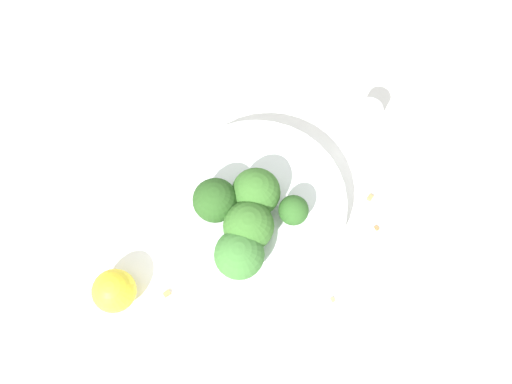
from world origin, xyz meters
TOP-DOWN VIEW (x-y plane):
  - ground_plane at (0.00, 0.00)m, footprint 3.00×3.00m
  - bowl at (0.00, 0.00)m, footprint 0.21×0.21m
  - broccoli_floret_0 at (0.04, 0.02)m, footprint 0.03×0.03m
  - broccoli_floret_1 at (0.00, 0.00)m, footprint 0.05×0.05m
  - broccoli_floret_2 at (0.02, -0.03)m, footprint 0.06×0.06m
  - broccoli_floret_3 at (-0.02, -0.04)m, footprint 0.05×0.05m
  - broccoli_floret_4 at (0.04, -0.06)m, footprint 0.05×0.05m
  - pepper_shaker at (0.02, 0.17)m, footprint 0.03×0.03m
  - lemon_wedge at (-0.04, -0.18)m, footprint 0.05×0.05m
  - almond_crumb_0 at (0.12, 0.09)m, footprint 0.01×0.01m
  - almond_crumb_1 at (-0.00, -0.14)m, footprint 0.01×0.01m
  - almond_crumb_2 at (0.09, 0.11)m, footprint 0.01×0.01m
  - almond_crumb_3 at (0.14, -0.01)m, footprint 0.01×0.01m

SIDE VIEW (x-z plane):
  - ground_plane at x=0.00m, z-range 0.00..0.00m
  - almond_crumb_3 at x=0.14m, z-range 0.00..0.01m
  - almond_crumb_0 at x=0.12m, z-range 0.00..0.01m
  - almond_crumb_2 at x=0.09m, z-range 0.00..0.01m
  - almond_crumb_1 at x=0.00m, z-range 0.00..0.01m
  - bowl at x=0.00m, z-range 0.00..0.04m
  - lemon_wedge at x=-0.04m, z-range 0.00..0.05m
  - pepper_shaker at x=0.02m, z-range 0.00..0.08m
  - broccoli_floret_0 at x=0.04m, z-range 0.04..0.08m
  - broccoli_floret_4 at x=0.04m, z-range 0.04..0.10m
  - broccoli_floret_1 at x=0.00m, z-range 0.04..0.10m
  - broccoli_floret_2 at x=0.02m, z-range 0.04..0.10m
  - broccoli_floret_3 at x=-0.02m, z-range 0.04..0.10m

